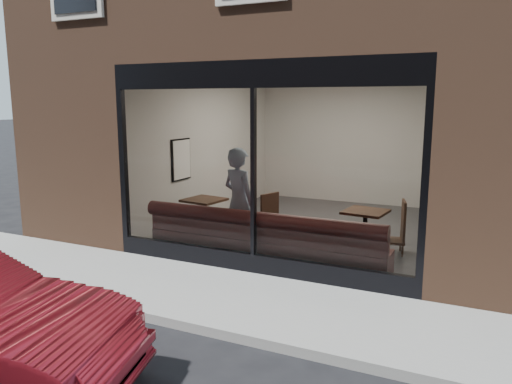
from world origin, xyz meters
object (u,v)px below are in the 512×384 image
at_px(cafe_table_right, 366,212).
at_px(cafe_chair_right, 391,241).
at_px(person, 239,202).
at_px(cafe_chair_left, 262,229).
at_px(banquette, 264,252).
at_px(cafe_table_left, 204,200).

xyz_separation_m(cafe_table_right, cafe_chair_right, (0.43, 0.14, -0.50)).
xyz_separation_m(person, cafe_table_right, (1.92, 1.03, -0.19)).
xyz_separation_m(cafe_table_right, cafe_chair_left, (-1.91, -0.08, -0.50)).
height_order(person, cafe_table_right, person).
height_order(banquette, cafe_table_left, cafe_table_left).
bearing_deg(cafe_table_right, cafe_chair_left, -177.54).
bearing_deg(person, cafe_chair_right, -132.27).
xyz_separation_m(person, cafe_chair_left, (0.00, 0.95, -0.69)).
height_order(banquette, cafe_table_right, cafe_table_right).
relative_size(cafe_table_right, cafe_chair_right, 1.59).
bearing_deg(cafe_table_right, banquette, -134.59).
distance_m(banquette, cafe_table_left, 2.09).
bearing_deg(cafe_table_left, cafe_table_right, 5.60).
relative_size(banquette, cafe_chair_right, 9.25).
relative_size(cafe_table_right, cafe_chair_left, 1.52).
xyz_separation_m(cafe_table_left, cafe_table_right, (3.05, 0.30, 0.00)).
xyz_separation_m(banquette, cafe_chair_left, (-0.61, 1.25, 0.01)).
distance_m(cafe_chair_left, cafe_chair_right, 2.35).
distance_m(person, cafe_table_right, 2.18).
xyz_separation_m(person, cafe_chair_right, (2.34, 1.17, -0.69)).
relative_size(cafe_chair_left, cafe_chair_right, 1.05).
distance_m(cafe_table_right, cafe_chair_left, 1.98).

